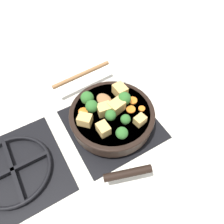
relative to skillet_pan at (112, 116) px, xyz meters
The scene contains 21 objects.
ground_plane 0.06m from the skillet_pan, 18.04° to the right, with size 2.40×2.40×0.00m, color silver.
front_burner_grate 0.04m from the skillet_pan, 18.04° to the right, with size 0.31×0.31×0.03m.
rear_burner_grate 0.36m from the skillet_pan, 89.67° to the left, with size 0.31×0.31×0.03m.
skillet_pan is the anchor object (origin of this frame).
wooden_spoon 0.15m from the skillet_pan, ahead, with size 0.21×0.24×0.02m.
tofu_cube_center_large 0.11m from the skillet_pan, 85.23° to the left, with size 0.04×0.04×0.04m, color tan.
tofu_cube_near_handle 0.10m from the skillet_pan, 48.97° to the right, with size 0.05×0.04×0.04m, color tan.
tofu_cube_east_chunk 0.05m from the skillet_pan, 60.03° to the left, with size 0.05×0.04×0.04m, color tan.
tofu_cube_west_chunk 0.11m from the skillet_pan, 144.74° to the right, with size 0.04×0.03×0.03m, color tan.
tofu_cube_back_piece 0.09m from the skillet_pan, 129.74° to the left, with size 0.04×0.03×0.03m, color tan.
tofu_cube_front_piece 0.05m from the skillet_pan, 90.35° to the right, with size 0.05×0.04×0.04m, color tan.
broccoli_floret_near_spoon 0.08m from the skillet_pan, 55.58° to the left, with size 0.04×0.04×0.05m.
broccoli_floret_center_top 0.11m from the skillet_pan, 34.40° to the left, with size 0.05×0.05×0.05m.
broccoli_floret_east_rim 0.11m from the skillet_pan, 166.81° to the left, with size 0.04×0.04×0.05m.
broccoli_floret_west_rim 0.06m from the skillet_pan, 139.96° to the left, with size 0.04×0.04×0.04m.
broccoli_floret_north_edge 0.08m from the skillet_pan, 77.72° to the right, with size 0.05×0.05×0.05m.
broccoli_floret_south_cluster 0.08m from the skillet_pan, 166.46° to the right, with size 0.03×0.03×0.04m.
carrot_slice_orange_thin 0.10m from the skillet_pan, 58.86° to the left, with size 0.03×0.03×0.01m, color orange.
carrot_slice_near_center 0.07m from the skillet_pan, 110.02° to the right, with size 0.03×0.03×0.01m, color orange.
carrot_slice_edge_slice 0.11m from the skillet_pan, 112.00° to the right, with size 0.02×0.02×0.01m, color orange.
carrot_slice_under_broccoli 0.09m from the skillet_pan, 85.25° to the right, with size 0.03×0.03×0.01m, color orange.
Camera 1 is at (-0.38, 0.22, 0.68)m, focal length 35.00 mm.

